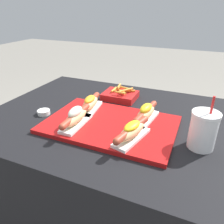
% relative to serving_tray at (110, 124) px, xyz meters
% --- Properties ---
extents(patio_table, '(1.28, 0.85, 0.73)m').
position_rel_serving_tray_xyz_m(patio_table, '(0.04, 0.09, -0.38)').
color(patio_table, black).
rests_on(patio_table, ground_plane).
extents(serving_tray, '(0.53, 0.35, 0.02)m').
position_rel_serving_tray_xyz_m(serving_tray, '(0.00, 0.00, 0.00)').
color(serving_tray, '#B71414').
rests_on(serving_tray, patio_table).
extents(hot_dog_0, '(0.06, 0.22, 0.08)m').
position_rel_serving_tray_xyz_m(hot_dog_0, '(-0.12, -0.07, 0.04)').
color(hot_dog_0, white).
rests_on(hot_dog_0, serving_tray).
extents(hot_dog_1, '(0.10, 0.21, 0.07)m').
position_rel_serving_tray_xyz_m(hot_dog_1, '(0.12, -0.08, 0.04)').
color(hot_dog_1, white).
rests_on(hot_dog_1, serving_tray).
extents(hot_dog_2, '(0.08, 0.22, 0.07)m').
position_rel_serving_tray_xyz_m(hot_dog_2, '(-0.13, 0.07, 0.04)').
color(hot_dog_2, white).
rests_on(hot_dog_2, serving_tray).
extents(hot_dog_3, '(0.08, 0.22, 0.07)m').
position_rel_serving_tray_xyz_m(hot_dog_3, '(0.13, 0.08, 0.04)').
color(hot_dog_3, white).
rests_on(hot_dog_3, serving_tray).
extents(sauce_bowl, '(0.06, 0.06, 0.02)m').
position_rel_serving_tray_xyz_m(sauce_bowl, '(-0.33, -0.02, 0.00)').
color(sauce_bowl, white).
rests_on(sauce_bowl, patio_table).
extents(drink_cup, '(0.10, 0.10, 0.20)m').
position_rel_serving_tray_xyz_m(drink_cup, '(0.35, -0.01, 0.06)').
color(drink_cup, white).
rests_on(drink_cup, patio_table).
extents(fries_basket, '(0.18, 0.14, 0.06)m').
position_rel_serving_tray_xyz_m(fries_basket, '(-0.07, 0.30, 0.01)').
color(fries_basket, '#B21919').
rests_on(fries_basket, patio_table).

